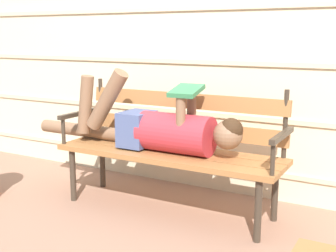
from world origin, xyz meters
name	(u,v)px	position (x,y,z in m)	size (l,w,h in m)	color
ground_plane	(156,218)	(0.00, 0.00, 0.00)	(12.00, 12.00, 0.00)	#936B56
house_siding	(205,35)	(0.00, 0.76, 1.22)	(5.15, 0.08, 2.44)	beige
park_bench	(173,143)	(0.00, 0.24, 0.48)	(1.62, 0.48, 0.88)	#9E6638
reclining_person	(157,127)	(-0.09, 0.17, 0.59)	(1.73, 0.27, 0.57)	#B72D38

